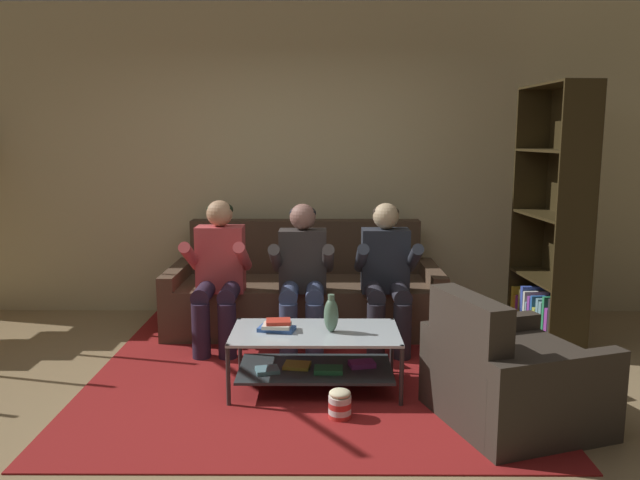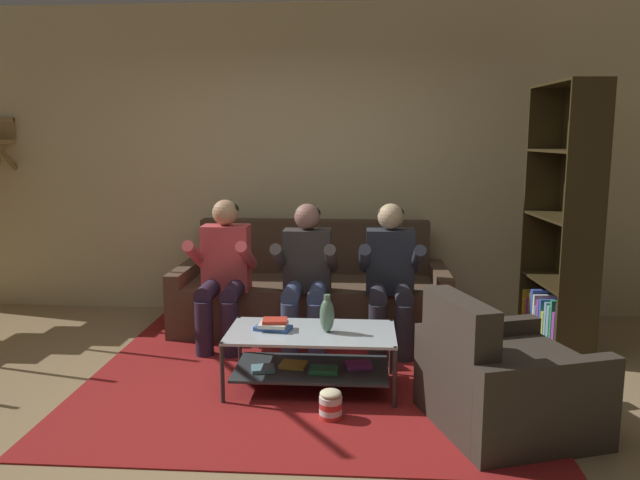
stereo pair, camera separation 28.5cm
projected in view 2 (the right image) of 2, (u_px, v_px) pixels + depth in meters
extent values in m
plane|color=#957C57|center=(261.00, 419.00, 3.76)|extent=(16.80, 16.80, 0.00)
cube|color=#CBBB8D|center=(301.00, 162.00, 5.95)|extent=(8.40, 0.12, 2.90)
cylinder|color=#A5844D|center=(13.00, 71.00, 6.04)|extent=(0.04, 0.04, 0.90)
cube|color=#503B2B|center=(311.00, 305.00, 5.50)|extent=(2.10, 0.91, 0.44)
cube|color=#443225|center=(315.00, 246.00, 5.78)|extent=(2.10, 0.18, 0.49)
cube|color=#503B2B|center=(187.00, 296.00, 5.57)|extent=(0.13, 0.91, 0.56)
cube|color=#503B2B|center=(439.00, 300.00, 5.42)|extent=(0.13, 0.91, 0.56)
cylinder|color=#2A1D31|center=(204.00, 329.00, 4.81)|extent=(0.14, 0.14, 0.44)
cylinder|color=#2A1D31|center=(230.00, 329.00, 4.79)|extent=(0.14, 0.14, 0.44)
cylinder|color=#2A1D31|center=(209.00, 291.00, 4.94)|extent=(0.14, 0.42, 0.14)
cylinder|color=#2A1D31|center=(234.00, 291.00, 4.93)|extent=(0.14, 0.42, 0.14)
cube|color=#BE4345|center=(226.00, 258.00, 5.10)|extent=(0.38, 0.22, 0.54)
cylinder|color=#BE4345|center=(196.00, 255.00, 4.93)|extent=(0.09, 0.49, 0.31)
cylinder|color=#BE4345|center=(247.00, 256.00, 4.90)|extent=(0.09, 0.49, 0.31)
sphere|color=tan|center=(225.00, 213.00, 5.04)|extent=(0.21, 0.21, 0.21)
ellipsoid|color=black|center=(226.00, 209.00, 5.06)|extent=(0.21, 0.21, 0.13)
cylinder|color=#394466|center=(290.00, 331.00, 4.76)|extent=(0.14, 0.14, 0.44)
cylinder|color=#394466|center=(316.00, 331.00, 4.75)|extent=(0.14, 0.14, 0.44)
cylinder|color=#394466|center=(292.00, 292.00, 4.90)|extent=(0.14, 0.42, 0.14)
cylinder|color=#394466|center=(318.00, 292.00, 4.88)|extent=(0.14, 0.42, 0.14)
cube|color=#342F2D|center=(307.00, 261.00, 5.06)|extent=(0.38, 0.22, 0.51)
cylinder|color=#342F2D|center=(280.00, 258.00, 4.89)|extent=(0.09, 0.49, 0.31)
cylinder|color=#342F2D|center=(331.00, 259.00, 4.86)|extent=(0.09, 0.49, 0.31)
sphere|color=#8D6256|center=(307.00, 217.00, 5.00)|extent=(0.21, 0.21, 0.21)
ellipsoid|color=black|center=(307.00, 213.00, 5.02)|extent=(0.21, 0.21, 0.13)
cylinder|color=#27252E|center=(378.00, 333.00, 4.72)|extent=(0.14, 0.14, 0.44)
cylinder|color=#27252E|center=(404.00, 333.00, 4.70)|extent=(0.14, 0.14, 0.44)
cylinder|color=#27252E|center=(378.00, 293.00, 4.85)|extent=(0.14, 0.42, 0.14)
cylinder|color=#27252E|center=(403.00, 294.00, 4.84)|extent=(0.14, 0.42, 0.14)
cube|color=#272B34|center=(390.00, 261.00, 5.01)|extent=(0.38, 0.22, 0.51)
cylinder|color=#272B34|center=(365.00, 259.00, 4.84)|extent=(0.09, 0.49, 0.31)
cylinder|color=#272B34|center=(417.00, 260.00, 4.81)|extent=(0.09, 0.49, 0.31)
sphere|color=tan|center=(391.00, 217.00, 4.95)|extent=(0.21, 0.21, 0.21)
ellipsoid|color=black|center=(391.00, 213.00, 4.97)|extent=(0.21, 0.21, 0.13)
cube|color=silver|center=(311.00, 332.00, 4.15)|extent=(1.12, 0.59, 0.02)
cube|color=#323C3E|center=(311.00, 369.00, 4.19)|extent=(1.03, 0.54, 0.02)
cylinder|color=#322E2E|center=(222.00, 374.00, 3.94)|extent=(0.03, 0.03, 0.40)
cylinder|color=#322E2E|center=(395.00, 378.00, 3.87)|extent=(0.03, 0.03, 0.40)
cylinder|color=#322E2E|center=(240.00, 344.00, 4.50)|extent=(0.03, 0.03, 0.40)
cylinder|color=#322E2E|center=(391.00, 348.00, 4.42)|extent=(0.03, 0.03, 0.40)
cube|color=#68A0AB|center=(263.00, 369.00, 4.13)|extent=(0.18, 0.16, 0.03)
cube|color=gold|center=(293.00, 365.00, 4.21)|extent=(0.19, 0.17, 0.02)
cube|color=#2D8850|center=(324.00, 370.00, 4.10)|extent=(0.19, 0.13, 0.03)
cube|color=purple|center=(358.00, 365.00, 4.19)|extent=(0.19, 0.15, 0.03)
cube|color=maroon|center=(310.00, 358.00, 4.78)|extent=(3.03, 3.34, 0.01)
cube|color=#924E4A|center=(310.00, 358.00, 4.78)|extent=(1.66, 1.83, 0.00)
ellipsoid|color=#55765E|center=(327.00, 315.00, 4.11)|extent=(0.10, 0.10, 0.23)
cylinder|color=#55765E|center=(327.00, 298.00, 4.09)|extent=(0.04, 0.04, 0.05)
cube|color=#345AA9|center=(273.00, 328.00, 4.17)|extent=(0.26, 0.18, 0.03)
cube|color=silver|center=(273.00, 325.00, 4.16)|extent=(0.19, 0.16, 0.02)
cube|color=red|center=(275.00, 321.00, 4.17)|extent=(0.17, 0.14, 0.02)
cube|color=#2E2411|center=(542.00, 211.00, 5.36)|extent=(0.31, 0.04, 2.10)
cube|color=#2E2411|center=(584.00, 225.00, 4.51)|extent=(0.31, 0.04, 2.10)
cube|color=#2E2411|center=(580.00, 218.00, 4.94)|extent=(0.09, 0.88, 2.10)
cube|color=#2E2411|center=(553.00, 344.00, 5.10)|extent=(0.37, 0.86, 0.02)
cube|color=#2E2411|center=(557.00, 282.00, 5.02)|extent=(0.37, 0.86, 0.02)
cube|color=#2E2411|center=(561.00, 218.00, 4.94)|extent=(0.37, 0.86, 0.02)
cube|color=#2E2411|center=(565.00, 151.00, 4.85)|extent=(0.37, 0.86, 0.02)
cube|color=#2E2411|center=(570.00, 83.00, 4.77)|extent=(0.37, 0.86, 0.02)
cube|color=gold|center=(537.00, 309.00, 5.46)|extent=(0.26, 0.06, 0.35)
cube|color=orange|center=(537.00, 314.00, 5.41)|extent=(0.22, 0.06, 0.28)
cube|color=purple|center=(541.00, 315.00, 5.36)|extent=(0.26, 0.07, 0.29)
cube|color=#B6A849|center=(541.00, 313.00, 5.30)|extent=(0.21, 0.05, 0.36)
cube|color=#3750B6|center=(545.00, 313.00, 5.25)|extent=(0.25, 0.07, 0.40)
cube|color=silver|center=(545.00, 316.00, 5.20)|extent=(0.22, 0.05, 0.37)
cube|color=#7095A9|center=(547.00, 323.00, 5.16)|extent=(0.22, 0.04, 0.29)
cube|color=purple|center=(549.00, 321.00, 5.10)|extent=(0.21, 0.06, 0.35)
cube|color=#2962B4|center=(554.00, 322.00, 5.05)|extent=(0.25, 0.05, 0.37)
cube|color=#A9B740|center=(555.00, 329.00, 5.00)|extent=(0.23, 0.07, 0.28)
cube|color=#6D9FAE|center=(557.00, 325.00, 4.94)|extent=(0.21, 0.06, 0.37)
cube|color=#6DA0AA|center=(560.00, 328.00, 4.88)|extent=(0.21, 0.06, 0.36)
cube|color=#288852|center=(565.00, 327.00, 4.82)|extent=(0.24, 0.05, 0.42)
cube|color=purple|center=(566.00, 334.00, 4.77)|extent=(0.21, 0.07, 0.34)
cube|color=#2A2828|center=(570.00, 331.00, 4.71)|extent=(0.23, 0.05, 0.43)
cube|color=#332B23|center=(509.00, 391.00, 3.63)|extent=(0.99, 0.87, 0.43)
cube|color=#332B23|center=(459.00, 330.00, 3.48)|extent=(0.36, 0.66, 0.36)
cube|color=#332B23|center=(548.00, 410.00, 3.26)|extent=(0.82, 0.37, 0.53)
cube|color=#332B23|center=(477.00, 361.00, 3.98)|extent=(0.82, 0.37, 0.53)
cylinder|color=red|center=(331.00, 416.00, 3.75)|extent=(0.14, 0.14, 0.04)
cylinder|color=white|center=(331.00, 411.00, 3.75)|extent=(0.14, 0.14, 0.04)
cylinder|color=red|center=(331.00, 405.00, 3.74)|extent=(0.14, 0.14, 0.04)
cylinder|color=white|center=(331.00, 399.00, 3.74)|extent=(0.14, 0.14, 0.04)
ellipsoid|color=beige|center=(331.00, 394.00, 3.73)|extent=(0.13, 0.13, 0.05)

